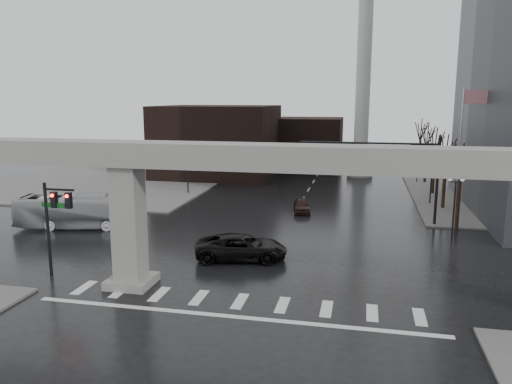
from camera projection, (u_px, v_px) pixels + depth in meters
The scene contains 23 objects.
ground at pixel (244, 294), 28.75m from camera, with size 160.00×160.00×0.00m, color black.
sidewalk_nw at pixel (122, 179), 68.70m from camera, with size 28.00×36.00×0.15m, color slate.
elevated_guideway at pixel (266, 177), 27.20m from camera, with size 48.00×2.60×8.70m.
building_far_left at pixel (218, 141), 71.04m from camera, with size 16.00×14.00×10.00m, color black.
building_far_mid at pixel (309, 144), 78.34m from camera, with size 10.00×10.00×8.00m, color black.
smokestack at pixel (363, 81), 69.17m from camera, with size 3.60×3.60×30.00m.
signal_mast_arm at pixel (393, 159), 43.84m from camera, with size 12.12×0.43×8.00m.
signal_left_pole at pixel (54, 213), 31.01m from camera, with size 2.30×0.30×6.00m.
flagpole_assembly at pixel (464, 138), 45.29m from camera, with size 2.06×0.12×12.00m.
lamp_right_0 at pixel (455, 198), 38.74m from camera, with size 1.22×0.32×5.11m.
lamp_right_1 at pixel (432, 172), 52.18m from camera, with size 1.22×0.32×5.11m.
lamp_right_2 at pixel (418, 157), 65.62m from camera, with size 1.22×0.32×5.11m.
lamp_left_0 at pixel (133, 185), 44.34m from camera, with size 1.22×0.32×5.11m.
lamp_left_1 at pixel (187, 165), 57.78m from camera, with size 1.22×0.32×5.11m.
lamp_left_2 at pixel (221, 152), 71.23m from camera, with size 1.22×0.32×5.11m.
tree_right_0 at pixel (459, 197), 42.51m from camera, with size 1.09×1.58×7.50m.
tree_right_1 at pixel (445, 181), 50.18m from camera, with size 1.09×1.61×7.67m.
tree_right_2 at pixel (434, 170), 57.85m from camera, with size 1.10×1.63×7.85m.
tree_right_3 at pixel (426, 161), 65.51m from camera, with size 1.11×1.66×8.02m.
tree_right_4 at pixel (420, 153), 73.18m from camera, with size 1.12×1.69×8.19m.
pickup_truck at pixel (241, 247), 34.79m from camera, with size 2.94×6.38×1.77m, color black.
city_bus at pixel (78, 211), 43.09m from camera, with size 2.48×10.59×2.95m, color #AEAFB3.
far_car at pixel (302, 205), 49.27m from camera, with size 1.62×4.02×1.37m, color black.
Camera 1 is at (6.41, -26.37, 11.20)m, focal length 35.00 mm.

